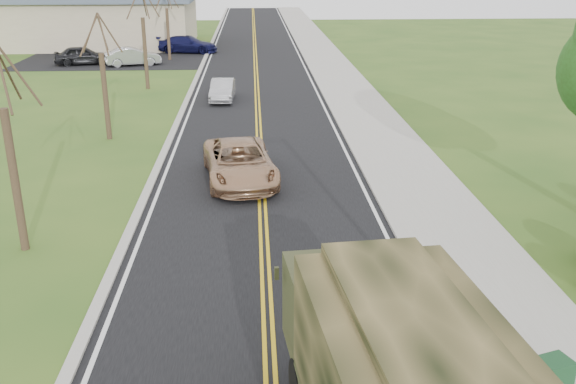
{
  "coord_description": "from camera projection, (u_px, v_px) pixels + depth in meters",
  "views": [
    {
      "loc": [
        -0.25,
        -7.43,
        8.1
      ],
      "look_at": [
        0.69,
        9.53,
        1.8
      ],
      "focal_mm": 40.0,
      "sensor_mm": 36.0,
      "label": 1
    }
  ],
  "objects": [
    {
      "name": "road",
      "position": [
        256.0,
        72.0,
        47.23
      ],
      "size": [
        8.0,
        120.0,
        0.01
      ],
      "primitive_type": "cube",
      "color": "black",
      "rests_on": "ground"
    },
    {
      "name": "curb_right",
      "position": [
        312.0,
        70.0,
        47.43
      ],
      "size": [
        0.3,
        120.0,
        0.12
      ],
      "primitive_type": "cube",
      "color": "#9E998E",
      "rests_on": "ground"
    },
    {
      "name": "sidewalk_right",
      "position": [
        335.0,
        70.0,
        47.52
      ],
      "size": [
        3.2,
        120.0,
        0.1
      ],
      "primitive_type": "cube",
      "color": "#9E998E",
      "rests_on": "ground"
    },
    {
      "name": "curb_left",
      "position": [
        199.0,
        72.0,
        47.0
      ],
      "size": [
        0.3,
        120.0,
        0.1
      ],
      "primitive_type": "cube",
      "color": "#9E998E",
      "rests_on": "ground"
    },
    {
      "name": "bare_tree_a",
      "position": [
        12.0,
        164.0,
        17.87
      ],
      "size": [
        1.93,
        2.26,
        6.08
      ],
      "color": "#38281C",
      "rests_on": "ground"
    },
    {
      "name": "bare_tree_b",
      "position": [
        104.0,
        86.0,
        29.16
      ],
      "size": [
        1.83,
        2.14,
        5.73
      ],
      "color": "#38281C",
      "rests_on": "ground"
    },
    {
      "name": "bare_tree_c",
      "position": [
        145.0,
        45.0,
        40.29
      ],
      "size": [
        2.04,
        2.39,
        6.42
      ],
      "color": "#38281C",
      "rests_on": "ground"
    },
    {
      "name": "bare_tree_d",
      "position": [
        168.0,
        28.0,
        51.6
      ],
      "size": [
        1.88,
        2.2,
        5.91
      ],
      "color": "#38281C",
      "rests_on": "ground"
    },
    {
      "name": "commercial_building",
      "position": [
        85.0,
        16.0,
        60.43
      ],
      "size": [
        25.5,
        21.5,
        5.65
      ],
      "color": "tan",
      "rests_on": "ground"
    },
    {
      "name": "suv_champagne",
      "position": [
        240.0,
        162.0,
        24.17
      ],
      "size": [
        3.15,
        5.64,
        1.49
      ],
      "primitive_type": "imported",
      "rotation": [
        0.0,
        0.0,
        0.13
      ],
      "color": "tan",
      "rests_on": "ground"
    },
    {
      "name": "sedan_silver",
      "position": [
        222.0,
        90.0,
        37.72
      ],
      "size": [
        1.44,
        3.77,
        1.23
      ],
      "primitive_type": "imported",
      "rotation": [
        0.0,
        0.0,
        -0.04
      ],
      "color": "#B0AFB4",
      "rests_on": "ground"
    },
    {
      "name": "utility_box_near",
      "position": [
        553.0,
        377.0,
        12.27
      ],
      "size": [
        0.72,
        0.66,
        0.8
      ],
      "primitive_type": "cube",
      "rotation": [
        0.0,
        0.0,
        0.31
      ],
      "color": "#163F20",
      "rests_on": "sidewalk_right"
    },
    {
      "name": "lot_car_dark",
      "position": [
        83.0,
        55.0,
        49.94
      ],
      "size": [
        4.55,
        2.61,
        1.46
      ],
      "primitive_type": "imported",
      "rotation": [
        0.0,
        0.0,
        1.79
      ],
      "color": "black",
      "rests_on": "ground"
    },
    {
      "name": "lot_car_silver",
      "position": [
        133.0,
        57.0,
        49.58
      ],
      "size": [
        4.47,
        2.64,
        1.39
      ],
      "primitive_type": "imported",
      "rotation": [
        0.0,
        0.0,
        1.87
      ],
      "color": "#A8A7AC",
      "rests_on": "ground"
    },
    {
      "name": "lot_car_navy",
      "position": [
        188.0,
        44.0,
        56.03
      ],
      "size": [
        5.41,
        2.97,
        1.48
      ],
      "primitive_type": "imported",
      "rotation": [
        0.0,
        0.0,
        1.39
      ],
      "color": "#0F1039",
      "rests_on": "ground"
    }
  ]
}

